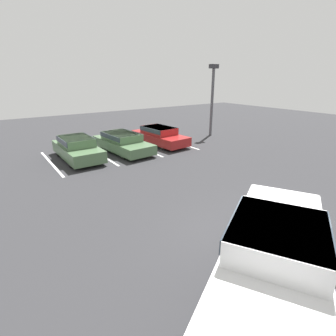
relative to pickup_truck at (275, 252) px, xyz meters
name	(u,v)px	position (x,y,z in m)	size (l,w,h in m)	color
ground_plane	(262,248)	(1.02, 0.94, -0.88)	(60.00, 60.00, 0.00)	#2D2D30
stall_stripe_a	(51,163)	(-2.07, 12.20, -0.88)	(0.12, 5.14, 0.01)	white
stall_stripe_b	(101,155)	(0.76, 12.20, -0.88)	(0.12, 5.14, 0.01)	white
stall_stripe_c	(141,148)	(3.58, 12.20, -0.88)	(0.12, 5.14, 0.01)	white
stall_stripe_d	(176,142)	(6.40, 12.20, -0.88)	(0.12, 5.14, 0.01)	white
pickup_truck	(275,252)	(0.00, 0.00, 0.00)	(6.06, 4.57, 1.75)	white
parked_sedan_a	(77,148)	(-0.60, 12.12, -0.21)	(1.78, 4.27, 1.26)	#4C6B47
parked_sedan_b	(122,142)	(2.18, 12.10, -0.25)	(2.15, 4.88, 1.17)	#4C6B47
parked_sedan_c	(160,135)	(5.10, 12.31, -0.24)	(2.08, 4.62, 1.20)	maroon
light_post	(212,94)	(10.05, 12.44, 2.30)	(0.70, 0.36, 5.32)	#515156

